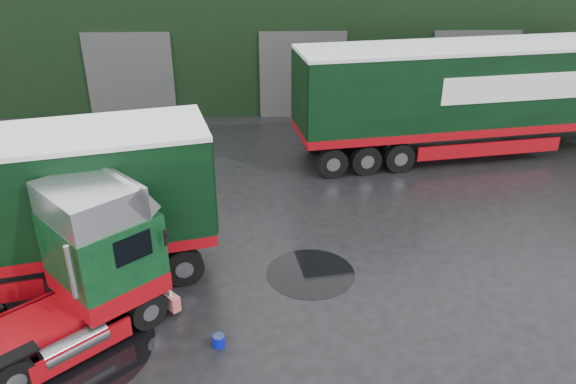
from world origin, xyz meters
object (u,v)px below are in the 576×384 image
(hero_tractor, at_px, (33,282))
(lorry_right, at_px, (463,101))
(wash_bucket, at_px, (219,341))
(warehouse, at_px, (297,26))

(hero_tractor, relative_size, lorry_right, 0.34)
(lorry_right, bearing_deg, wash_bucket, -47.61)
(warehouse, height_order, hero_tractor, warehouse)
(warehouse, relative_size, wash_bucket, 112.37)
(warehouse, relative_size, hero_tractor, 5.58)
(hero_tractor, bearing_deg, warehouse, 120.30)
(lorry_right, height_order, wash_bucket, lorry_right)
(warehouse, xyz_separation_m, hero_tractor, (-6.50, -22.03, -1.35))
(warehouse, distance_m, lorry_right, 12.56)
(hero_tractor, bearing_deg, lorry_right, 88.15)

